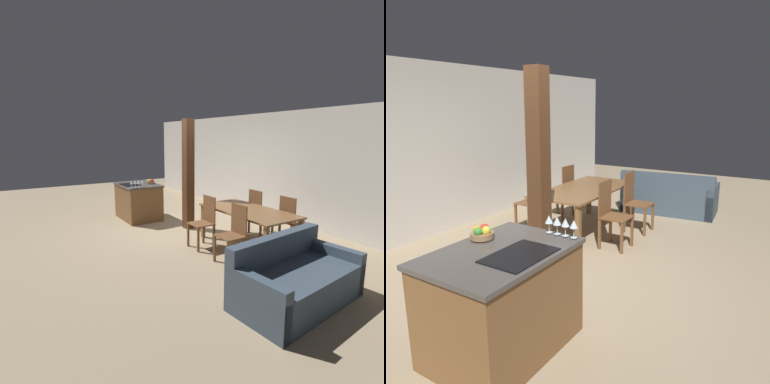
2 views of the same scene
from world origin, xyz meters
The scene contains 15 objects.
ground_plane centered at (0.00, 0.00, 0.00)m, with size 16.00×16.00×0.00m, color #9E896B.
wall_back centered at (0.00, 2.74, 1.35)m, with size 11.20×0.08×2.70m.
kitchen_island centered at (-1.32, -0.23, 0.45)m, with size 1.23×0.90×0.91m.
fruit_bowl centered at (-1.21, 0.08, 0.96)m, with size 0.21×0.21×0.12m.
wine_glass_near centered at (-0.79, -0.60, 1.03)m, with size 0.07×0.07×0.16m.
wine_glass_middle centered at (-0.79, -0.51, 1.03)m, with size 0.07×0.07×0.16m.
wine_glass_far centered at (-0.79, -0.42, 1.03)m, with size 0.07×0.07×0.16m.
wine_glass_end centered at (-0.79, -0.34, 1.03)m, with size 0.07×0.07×0.16m.
dining_table centered at (1.72, 0.76, 0.64)m, with size 1.91×0.97×0.72m.
dining_chair_near_left centered at (1.29, 0.05, 0.51)m, with size 0.40×0.40×0.98m.
dining_chair_near_right centered at (2.15, 0.05, 0.51)m, with size 0.40×0.40×0.98m.
dining_chair_far_left centered at (1.29, 1.47, 0.51)m, with size 0.40×0.40×0.98m.
dining_chair_far_right centered at (2.15, 1.47, 0.51)m, with size 0.40×0.40×0.98m.
couch centered at (3.53, -0.09, 0.28)m, with size 1.01×1.81×0.81m.
timber_post centered at (0.08, 0.43, 1.24)m, with size 0.21×0.21×2.48m.
Camera 1 is at (5.83, -3.08, 2.07)m, focal length 28.00 mm.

